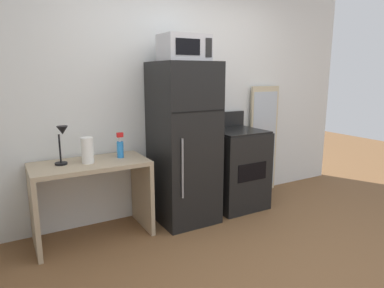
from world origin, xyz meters
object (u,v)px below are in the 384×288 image
(oven_range, at_px, (235,168))
(microwave, at_px, (184,48))
(desk, at_px, (91,186))
(refrigerator, at_px, (184,143))
(spray_bottle, at_px, (120,148))
(leaning_mirror, at_px, (263,140))
(paper_towel_roll, at_px, (87,150))
(desk_lamp, at_px, (62,139))

(oven_range, bearing_deg, microwave, -176.64)
(desk, distance_m, microwave, 1.61)
(desk, height_order, refrigerator, refrigerator)
(spray_bottle, relative_size, refrigerator, 0.15)
(spray_bottle, distance_m, leaning_mirror, 2.02)
(desk, xyz_separation_m, spray_bottle, (0.31, 0.03, 0.33))
(desk, height_order, leaning_mirror, leaning_mirror)
(paper_towel_roll, height_order, leaning_mirror, leaning_mirror)
(spray_bottle, relative_size, oven_range, 0.23)
(desk_lamp, relative_size, microwave, 0.77)
(leaning_mirror, bearing_deg, paper_towel_roll, -173.82)
(desk, xyz_separation_m, oven_range, (1.67, -0.02, -0.05))
(desk_lamp, relative_size, refrigerator, 0.21)
(spray_bottle, relative_size, leaning_mirror, 0.18)
(desk, bearing_deg, paper_towel_roll, -130.59)
(desk_lamp, bearing_deg, refrigerator, -3.64)
(oven_range, height_order, leaning_mirror, leaning_mirror)
(refrigerator, xyz_separation_m, oven_range, (0.71, 0.02, -0.37))
(refrigerator, bearing_deg, paper_towel_roll, 178.66)
(microwave, relative_size, leaning_mirror, 0.33)
(paper_towel_roll, bearing_deg, spray_bottle, 9.82)
(desk, distance_m, spray_bottle, 0.46)
(refrigerator, height_order, oven_range, refrigerator)
(desk_lamp, distance_m, spray_bottle, 0.55)
(refrigerator, relative_size, microwave, 3.64)
(paper_towel_roll, bearing_deg, refrigerator, -1.34)
(desk_lamp, xyz_separation_m, oven_range, (1.90, -0.06, -0.52))
(leaning_mirror, bearing_deg, spray_bottle, -174.42)
(oven_range, bearing_deg, desk_lamp, 178.32)
(oven_range, bearing_deg, paper_towel_roll, 179.91)
(oven_range, distance_m, leaning_mirror, 0.73)
(desk, distance_m, desk_lamp, 0.53)
(spray_bottle, height_order, refrigerator, refrigerator)
(oven_range, bearing_deg, spray_bottle, 177.52)
(oven_range, xyz_separation_m, leaning_mirror, (0.64, 0.26, 0.23))
(desk, bearing_deg, oven_range, -0.84)
(spray_bottle, bearing_deg, desk_lamp, -179.60)
(desk_lamp, bearing_deg, leaning_mirror, 4.50)
(microwave, bearing_deg, leaning_mirror, 12.43)
(desk_lamp, xyz_separation_m, microwave, (1.19, -0.10, 0.81))
(desk, bearing_deg, microwave, -3.89)
(desk, relative_size, leaning_mirror, 0.75)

